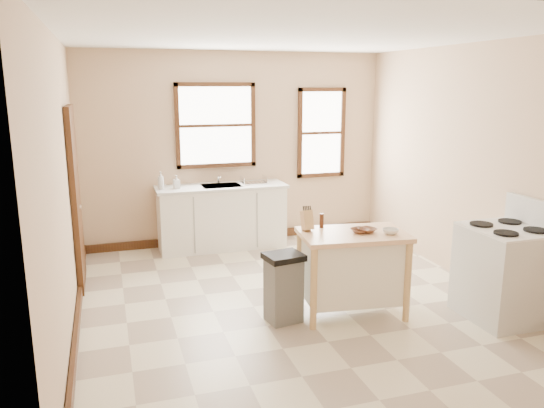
{
  "coord_description": "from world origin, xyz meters",
  "views": [
    {
      "loc": [
        -1.85,
        -5.11,
        2.33
      ],
      "look_at": [
        -0.11,
        0.4,
        1.02
      ],
      "focal_mm": 35.0,
      "sensor_mm": 36.0,
      "label": 1
    }
  ],
  "objects_px": {
    "soap_bottle_a": "(161,180)",
    "bowl_c": "(391,231)",
    "trash_bin": "(284,288)",
    "bowl_b": "(367,230)",
    "knife_block": "(307,221)",
    "soap_bottle_b": "(177,182)",
    "kitchen_island": "(352,273)",
    "dish_rack": "(254,180)",
    "bowl_a": "(360,231)",
    "pepper_grinder": "(322,221)",
    "gas_stove": "(505,261)"
  },
  "relations": [
    {
      "from": "gas_stove",
      "to": "trash_bin",
      "type": "bearing_deg",
      "value": 164.62
    },
    {
      "from": "trash_bin",
      "to": "soap_bottle_a",
      "type": "bearing_deg",
      "value": 99.81
    },
    {
      "from": "soap_bottle_b",
      "to": "gas_stove",
      "type": "height_order",
      "value": "gas_stove"
    },
    {
      "from": "knife_block",
      "to": "soap_bottle_b",
      "type": "bearing_deg",
      "value": 108.61
    },
    {
      "from": "kitchen_island",
      "to": "gas_stove",
      "type": "bearing_deg",
      "value": -14.53
    },
    {
      "from": "knife_block",
      "to": "trash_bin",
      "type": "height_order",
      "value": "knife_block"
    },
    {
      "from": "bowl_b",
      "to": "gas_stove",
      "type": "relative_size",
      "value": 0.14
    },
    {
      "from": "bowl_b",
      "to": "bowl_c",
      "type": "distance_m",
      "value": 0.23
    },
    {
      "from": "kitchen_island",
      "to": "trash_bin",
      "type": "bearing_deg",
      "value": -175.77
    },
    {
      "from": "dish_rack",
      "to": "kitchen_island",
      "type": "distance_m",
      "value": 2.73
    },
    {
      "from": "soap_bottle_a",
      "to": "dish_rack",
      "type": "bearing_deg",
      "value": -10.59
    },
    {
      "from": "kitchen_island",
      "to": "dish_rack",
      "type": "bearing_deg",
      "value": 103.34
    },
    {
      "from": "knife_block",
      "to": "gas_stove",
      "type": "bearing_deg",
      "value": -26.51
    },
    {
      "from": "soap_bottle_a",
      "to": "soap_bottle_b",
      "type": "bearing_deg",
      "value": -15.54
    },
    {
      "from": "kitchen_island",
      "to": "knife_block",
      "type": "bearing_deg",
      "value": 160.32
    },
    {
      "from": "soap_bottle_a",
      "to": "bowl_a",
      "type": "relative_size",
      "value": 1.35
    },
    {
      "from": "soap_bottle_a",
      "to": "bowl_c",
      "type": "height_order",
      "value": "soap_bottle_a"
    },
    {
      "from": "pepper_grinder",
      "to": "trash_bin",
      "type": "height_order",
      "value": "pepper_grinder"
    },
    {
      "from": "bowl_a",
      "to": "kitchen_island",
      "type": "bearing_deg",
      "value": 151.23
    },
    {
      "from": "pepper_grinder",
      "to": "bowl_b",
      "type": "bearing_deg",
      "value": -38.98
    },
    {
      "from": "bowl_a",
      "to": "bowl_c",
      "type": "relative_size",
      "value": 1.11
    },
    {
      "from": "soap_bottle_a",
      "to": "bowl_a",
      "type": "height_order",
      "value": "soap_bottle_a"
    },
    {
      "from": "bowl_b",
      "to": "knife_block",
      "type": "bearing_deg",
      "value": 156.26
    },
    {
      "from": "bowl_a",
      "to": "bowl_b",
      "type": "height_order",
      "value": "same"
    },
    {
      "from": "dish_rack",
      "to": "bowl_c",
      "type": "distance_m",
      "value": 2.89
    },
    {
      "from": "kitchen_island",
      "to": "bowl_c",
      "type": "xyz_separation_m",
      "value": [
        0.33,
        -0.16,
        0.46
      ]
    },
    {
      "from": "soap_bottle_a",
      "to": "kitchen_island",
      "type": "distance_m",
      "value": 3.16
    },
    {
      "from": "soap_bottle_b",
      "to": "kitchen_island",
      "type": "xyz_separation_m",
      "value": [
        1.42,
        -2.63,
        -0.58
      ]
    },
    {
      "from": "bowl_a",
      "to": "bowl_c",
      "type": "height_order",
      "value": "bowl_c"
    },
    {
      "from": "soap_bottle_b",
      "to": "bowl_b",
      "type": "bearing_deg",
      "value": -65.8
    },
    {
      "from": "kitchen_island",
      "to": "soap_bottle_b",
      "type": "bearing_deg",
      "value": 125.28
    },
    {
      "from": "kitchen_island",
      "to": "pepper_grinder",
      "type": "bearing_deg",
      "value": 138.23
    },
    {
      "from": "knife_block",
      "to": "bowl_b",
      "type": "xyz_separation_m",
      "value": [
        0.56,
        -0.25,
        -0.08
      ]
    },
    {
      "from": "trash_bin",
      "to": "bowl_b",
      "type": "bearing_deg",
      "value": -13.89
    },
    {
      "from": "dish_rack",
      "to": "bowl_b",
      "type": "bearing_deg",
      "value": -68.59
    },
    {
      "from": "dish_rack",
      "to": "soap_bottle_b",
      "type": "bearing_deg",
      "value": -166.02
    },
    {
      "from": "kitchen_island",
      "to": "bowl_c",
      "type": "bearing_deg",
      "value": -18.03
    },
    {
      "from": "pepper_grinder",
      "to": "gas_stove",
      "type": "distance_m",
      "value": 1.87
    },
    {
      "from": "soap_bottle_b",
      "to": "knife_block",
      "type": "distance_m",
      "value": 2.61
    },
    {
      "from": "soap_bottle_b",
      "to": "bowl_c",
      "type": "distance_m",
      "value": 3.29
    },
    {
      "from": "kitchen_island",
      "to": "pepper_grinder",
      "type": "distance_m",
      "value": 0.62
    },
    {
      "from": "kitchen_island",
      "to": "bowl_c",
      "type": "distance_m",
      "value": 0.59
    },
    {
      "from": "soap_bottle_a",
      "to": "kitchen_island",
      "type": "xyz_separation_m",
      "value": [
        1.63,
        -2.64,
        -0.61
      ]
    },
    {
      "from": "kitchen_island",
      "to": "pepper_grinder",
      "type": "xyz_separation_m",
      "value": [
        -0.23,
        0.27,
        0.51
      ]
    },
    {
      "from": "soap_bottle_b",
      "to": "kitchen_island",
      "type": "height_order",
      "value": "soap_bottle_b"
    },
    {
      "from": "kitchen_island",
      "to": "pepper_grinder",
      "type": "relative_size",
      "value": 7.09
    },
    {
      "from": "soap_bottle_a",
      "to": "bowl_b",
      "type": "height_order",
      "value": "soap_bottle_a"
    },
    {
      "from": "kitchen_island",
      "to": "bowl_a",
      "type": "xyz_separation_m",
      "value": [
        0.06,
        -0.03,
        0.46
      ]
    },
    {
      "from": "soap_bottle_b",
      "to": "gas_stove",
      "type": "distance_m",
      "value": 4.27
    },
    {
      "from": "soap_bottle_a",
      "to": "pepper_grinder",
      "type": "xyz_separation_m",
      "value": [
        1.4,
        -2.37,
        -0.1
      ]
    }
  ]
}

